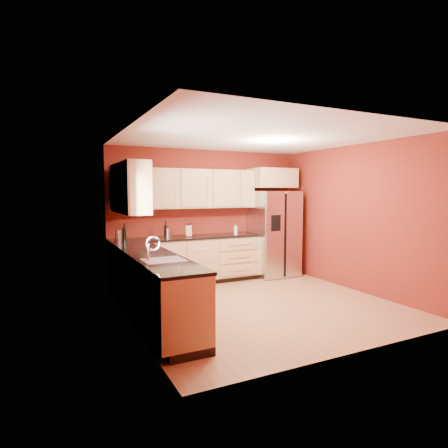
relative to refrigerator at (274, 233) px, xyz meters
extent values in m
plane|color=#A87041|center=(-1.35, -1.62, -0.89)|extent=(4.00, 4.00, 0.00)
plane|color=silver|center=(-1.35, -1.62, 1.71)|extent=(4.00, 4.00, 0.00)
cube|color=maroon|center=(-1.35, 0.38, 0.41)|extent=(4.00, 0.04, 2.60)
cube|color=maroon|center=(-1.35, -3.62, 0.41)|extent=(4.00, 0.04, 2.60)
cube|color=maroon|center=(-3.35, -1.62, 0.41)|extent=(0.04, 4.00, 2.60)
cube|color=maroon|center=(0.65, -1.62, 0.41)|extent=(0.04, 4.00, 2.60)
cube|color=tan|center=(-1.90, 0.07, -0.45)|extent=(2.90, 0.60, 0.88)
cube|color=tan|center=(-3.05, -1.62, -0.45)|extent=(0.60, 2.80, 0.88)
cube|color=black|center=(-1.90, 0.06, 0.01)|extent=(2.90, 0.62, 0.04)
cube|color=black|center=(-3.04, -1.62, 0.01)|extent=(0.62, 2.80, 0.04)
cube|color=tan|center=(-1.60, 0.21, 0.94)|extent=(2.30, 0.33, 0.75)
cube|color=tan|center=(-3.19, -0.90, 0.94)|extent=(0.33, 1.35, 0.75)
cube|color=tan|center=(-3.02, 0.04, 0.94)|extent=(0.67, 0.67, 0.75)
cube|color=tan|center=(0.00, 0.07, 1.16)|extent=(0.92, 0.60, 0.40)
cube|color=#BABABF|center=(0.00, 0.00, 0.00)|extent=(0.90, 0.75, 1.78)
cube|color=white|center=(-3.33, -2.12, 0.66)|extent=(0.03, 0.90, 1.00)
cylinder|color=#BABABF|center=(-3.20, -0.01, 0.12)|extent=(0.12, 0.12, 0.19)
cylinder|color=#BABABF|center=(-2.28, 0.12, 0.11)|extent=(0.13, 0.13, 0.17)
cube|color=tan|center=(-1.89, 0.06, 0.13)|extent=(0.12, 0.11, 0.21)
cylinder|color=white|center=(-0.90, 0.00, 0.13)|extent=(0.08, 0.08, 0.19)
camera|label=1|loc=(-4.39, -6.56, 0.89)|focal=30.00mm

